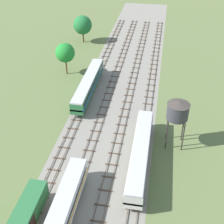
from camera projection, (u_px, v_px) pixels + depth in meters
name	position (u px, v px, depth m)	size (l,w,h in m)	color
ground_plane	(113.00, 115.00, 68.79)	(480.00, 480.00, 0.00)	#5B6B3D
ballast_bed	(113.00, 115.00, 68.79)	(18.58, 176.00, 0.01)	gray
track_far_left	(82.00, 108.00, 70.55)	(2.40, 126.00, 0.29)	#47382D
track_left	(103.00, 111.00, 69.87)	(2.40, 126.00, 0.29)	#47382D
track_centre_left	(125.00, 113.00, 69.18)	(2.40, 126.00, 0.29)	#47382D
track_centre	(147.00, 115.00, 68.49)	(2.40, 126.00, 0.29)	#47382D
passenger_coach_left_near	(59.00, 220.00, 43.23)	(2.96, 22.00, 3.80)	white
passenger_coach_centre_mid	(140.00, 153.00, 54.61)	(2.96, 22.00, 3.80)	beige
passenger_coach_far_left_midfar	(88.00, 84.00, 74.75)	(2.96, 22.00, 3.80)	#286638
water_tower	(178.00, 111.00, 56.22)	(4.15, 4.15, 9.62)	#2D2826
lineside_tree_2	(65.00, 53.00, 81.38)	(5.05, 5.05, 8.58)	#4C331E
lineside_tree_4	(83.00, 25.00, 100.04)	(5.95, 5.95, 8.71)	#4C331E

